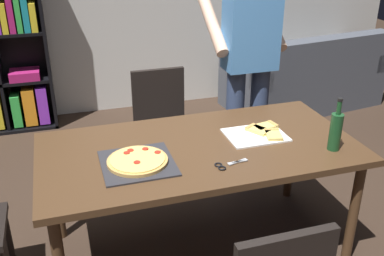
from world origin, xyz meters
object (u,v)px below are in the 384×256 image
(dining_table, at_px, (199,156))
(couch, at_px, (305,81))
(kitchen_scissors, at_px, (226,165))
(wine_bottle, at_px, (336,131))
(chair_far_side, at_px, (162,120))
(pepperoni_pizza_on_tray, at_px, (138,161))
(person_serving_pizza, at_px, (249,62))

(dining_table, xyz_separation_m, couch, (1.91, 1.99, -0.38))
(kitchen_scissors, bearing_deg, wine_bottle, -0.31)
(chair_far_side, bearing_deg, wine_bottle, -59.22)
(dining_table, relative_size, pepperoni_pizza_on_tray, 4.76)
(dining_table, relative_size, couch, 1.03)
(couch, xyz_separation_m, kitchen_scissors, (-1.84, -2.25, 0.45))
(couch, height_order, kitchen_scissors, couch)
(person_serving_pizza, height_order, wine_bottle, person_serving_pizza)
(wine_bottle, relative_size, kitchen_scissors, 1.60)
(dining_table, bearing_deg, wine_bottle, -20.18)
(person_serving_pizza, bearing_deg, dining_table, -130.35)
(pepperoni_pizza_on_tray, distance_m, kitchen_scissors, 0.48)
(couch, xyz_separation_m, wine_bottle, (-1.18, -2.25, 0.57))
(chair_far_side, xyz_separation_m, wine_bottle, (0.73, -1.22, 0.36))
(chair_far_side, relative_size, pepperoni_pizza_on_tray, 2.30)
(person_serving_pizza, xyz_separation_m, wine_bottle, (0.10, -1.00, -0.13))
(person_serving_pizza, bearing_deg, pepperoni_pizza_on_tray, -140.46)
(dining_table, xyz_separation_m, pepperoni_pizza_on_tray, (-0.39, -0.10, 0.08))
(couch, xyz_separation_m, pepperoni_pizza_on_tray, (-2.30, -2.09, 0.46))
(person_serving_pizza, bearing_deg, chair_far_side, 160.52)
(dining_table, distance_m, couch, 2.78)
(pepperoni_pizza_on_tray, bearing_deg, wine_bottle, -8.43)
(kitchen_scissors, bearing_deg, chair_far_side, 93.15)
(dining_table, height_order, couch, couch)
(chair_far_side, bearing_deg, dining_table, -90.00)
(kitchen_scissors, bearing_deg, dining_table, 104.27)
(person_serving_pizza, xyz_separation_m, kitchen_scissors, (-0.56, -1.00, -0.24))
(couch, height_order, person_serving_pizza, person_serving_pizza)
(couch, distance_m, pepperoni_pizza_on_tray, 3.14)
(dining_table, height_order, chair_far_side, chair_far_side)
(wine_bottle, bearing_deg, kitchen_scissors, 179.69)
(dining_table, height_order, person_serving_pizza, person_serving_pizza)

